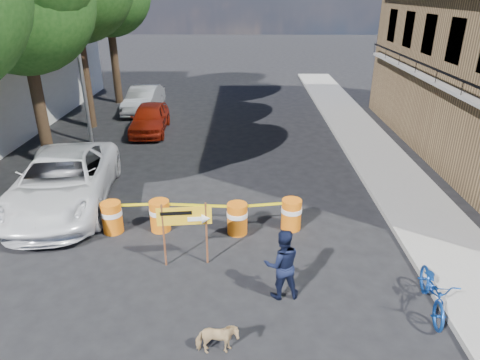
{
  "coord_description": "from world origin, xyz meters",
  "views": [
    {
      "loc": [
        0.84,
        -8.46,
        6.25
      ],
      "look_at": [
        0.69,
        2.63,
        1.3
      ],
      "focal_mm": 32.0,
      "sensor_mm": 36.0,
      "label": 1
    }
  ],
  "objects_px": {
    "barrel_mid_right": "(237,218)",
    "pedestrian": "(282,264)",
    "sedan_red": "(150,118)",
    "sedan_silver": "(144,99)",
    "suv_white": "(63,181)",
    "dog": "(217,339)",
    "barrel_far_left": "(112,217)",
    "barrel_mid_left": "(160,215)",
    "barrel_far_right": "(291,214)",
    "detour_sign": "(191,221)",
    "bicycle": "(437,273)"
  },
  "relations": [
    {
      "from": "barrel_far_left",
      "to": "barrel_far_right",
      "type": "xyz_separation_m",
      "value": [
        5.01,
        0.25,
        0.0
      ]
    },
    {
      "from": "suv_white",
      "to": "sedan_silver",
      "type": "distance_m",
      "value": 11.41
    },
    {
      "from": "bicycle",
      "to": "sedan_red",
      "type": "relative_size",
      "value": 0.46
    },
    {
      "from": "sedan_red",
      "to": "sedan_silver",
      "type": "bearing_deg",
      "value": 103.18
    },
    {
      "from": "barrel_mid_right",
      "to": "suv_white",
      "type": "height_order",
      "value": "suv_white"
    },
    {
      "from": "pedestrian",
      "to": "sedan_red",
      "type": "bearing_deg",
      "value": -72.92
    },
    {
      "from": "barrel_far_right",
      "to": "pedestrian",
      "type": "distance_m",
      "value": 3.0
    },
    {
      "from": "sedan_red",
      "to": "dog",
      "type": "bearing_deg",
      "value": -76.59
    },
    {
      "from": "barrel_mid_right",
      "to": "barrel_mid_left",
      "type": "bearing_deg",
      "value": 176.32
    },
    {
      "from": "barrel_mid_left",
      "to": "barrel_far_left",
      "type": "bearing_deg",
      "value": -174.76
    },
    {
      "from": "bicycle",
      "to": "suv_white",
      "type": "bearing_deg",
      "value": 162.57
    },
    {
      "from": "barrel_mid_right",
      "to": "pedestrian",
      "type": "distance_m",
      "value": 2.88
    },
    {
      "from": "pedestrian",
      "to": "suv_white",
      "type": "bearing_deg",
      "value": -40.59
    },
    {
      "from": "barrel_far_right",
      "to": "suv_white",
      "type": "distance_m",
      "value": 7.08
    },
    {
      "from": "barrel_far_right",
      "to": "barrel_mid_left",
      "type": "bearing_deg",
      "value": -178.06
    },
    {
      "from": "detour_sign",
      "to": "sedan_red",
      "type": "relative_size",
      "value": 0.42
    },
    {
      "from": "barrel_mid_right",
      "to": "dog",
      "type": "xyz_separation_m",
      "value": [
        -0.29,
        -4.37,
        -0.13
      ]
    },
    {
      "from": "barrel_far_left",
      "to": "sedan_red",
      "type": "xyz_separation_m",
      "value": [
        -0.85,
        9.26,
        0.21
      ]
    },
    {
      "from": "barrel_far_right",
      "to": "dog",
      "type": "bearing_deg",
      "value": -111.38
    },
    {
      "from": "barrel_far_right",
      "to": "bicycle",
      "type": "relative_size",
      "value": 0.49
    },
    {
      "from": "barrel_far_left",
      "to": "sedan_silver",
      "type": "xyz_separation_m",
      "value": [
        -1.94,
        12.99,
        0.22
      ]
    },
    {
      "from": "detour_sign",
      "to": "suv_white",
      "type": "height_order",
      "value": "detour_sign"
    },
    {
      "from": "barrel_mid_left",
      "to": "dog",
      "type": "bearing_deg",
      "value": -67.34
    },
    {
      "from": "sedan_red",
      "to": "sedan_silver",
      "type": "relative_size",
      "value": 0.95
    },
    {
      "from": "barrel_mid_left",
      "to": "dog",
      "type": "xyz_separation_m",
      "value": [
        1.88,
        -4.51,
        -0.13
      ]
    },
    {
      "from": "pedestrian",
      "to": "dog",
      "type": "distance_m",
      "value": 2.2
    },
    {
      "from": "barrel_far_left",
      "to": "bicycle",
      "type": "relative_size",
      "value": 0.49
    },
    {
      "from": "barrel_mid_left",
      "to": "sedan_red",
      "type": "bearing_deg",
      "value": 103.33
    },
    {
      "from": "barrel_far_left",
      "to": "barrel_far_right",
      "type": "height_order",
      "value": "same"
    },
    {
      "from": "barrel_mid_right",
      "to": "barrel_far_right",
      "type": "bearing_deg",
      "value": 9.86
    },
    {
      "from": "barrel_mid_left",
      "to": "barrel_far_right",
      "type": "height_order",
      "value": "same"
    },
    {
      "from": "barrel_far_right",
      "to": "sedan_silver",
      "type": "distance_m",
      "value": 14.51
    },
    {
      "from": "bicycle",
      "to": "detour_sign",
      "type": "bearing_deg",
      "value": 171.83
    },
    {
      "from": "barrel_mid_left",
      "to": "detour_sign",
      "type": "xyz_separation_m",
      "value": [
        1.1,
        -1.64,
        0.75
      ]
    },
    {
      "from": "suv_white",
      "to": "barrel_mid_left",
      "type": "bearing_deg",
      "value": -32.12
    },
    {
      "from": "barrel_far_right",
      "to": "sedan_red",
      "type": "height_order",
      "value": "sedan_red"
    },
    {
      "from": "bicycle",
      "to": "dog",
      "type": "distance_m",
      "value": 4.68
    },
    {
      "from": "sedan_silver",
      "to": "dog",
      "type": "bearing_deg",
      "value": -70.65
    },
    {
      "from": "dog",
      "to": "suv_white",
      "type": "relative_size",
      "value": 0.13
    },
    {
      "from": "barrel_mid_right",
      "to": "sedan_red",
      "type": "distance_m",
      "value": 10.25
    },
    {
      "from": "barrel_mid_left",
      "to": "detour_sign",
      "type": "distance_m",
      "value": 2.11
    },
    {
      "from": "sedan_silver",
      "to": "barrel_mid_left",
      "type": "bearing_deg",
      "value": -72.93
    },
    {
      "from": "barrel_far_left",
      "to": "bicycle",
      "type": "height_order",
      "value": "bicycle"
    },
    {
      "from": "bicycle",
      "to": "sedan_red",
      "type": "height_order",
      "value": "bicycle"
    },
    {
      "from": "barrel_far_right",
      "to": "suv_white",
      "type": "relative_size",
      "value": 0.15
    },
    {
      "from": "barrel_far_right",
      "to": "pedestrian",
      "type": "height_order",
      "value": "pedestrian"
    },
    {
      "from": "sedan_red",
      "to": "sedan_silver",
      "type": "distance_m",
      "value": 3.88
    },
    {
      "from": "barrel_far_left",
      "to": "sedan_silver",
      "type": "bearing_deg",
      "value": 98.48
    },
    {
      "from": "suv_white",
      "to": "pedestrian",
      "type": "bearing_deg",
      "value": -41.5
    },
    {
      "from": "bicycle",
      "to": "suv_white",
      "type": "xyz_separation_m",
      "value": [
        -9.6,
        4.67,
        -0.09
      ]
    }
  ]
}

